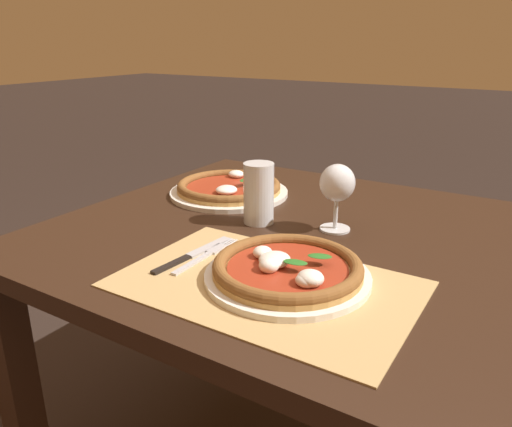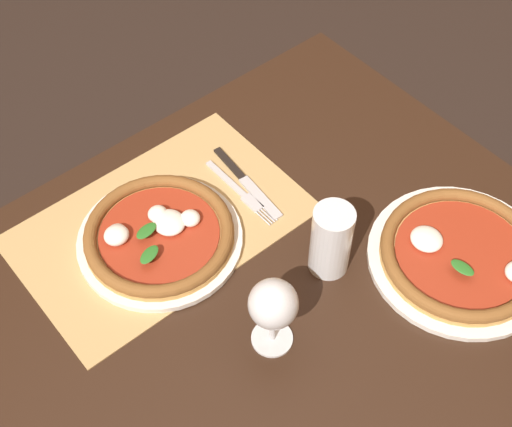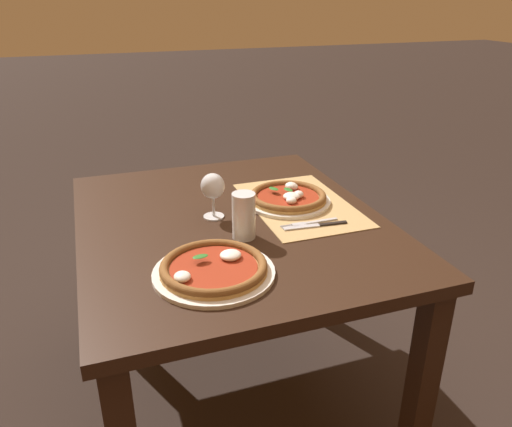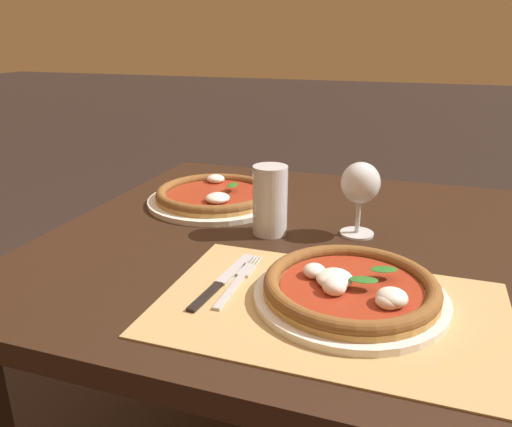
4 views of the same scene
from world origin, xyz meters
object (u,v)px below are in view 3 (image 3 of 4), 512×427
at_px(wine_glass, 213,188).
at_px(fork, 309,223).
at_px(pizza_near, 288,197).
at_px(knife, 315,226).
at_px(pizza_far, 214,269).
at_px(pint_glass, 243,217).

height_order(wine_glass, fork, wine_glass).
xyz_separation_m(pizza_near, knife, (-0.21, -0.01, -0.02)).
relative_size(pizza_near, pizza_far, 0.92).
bearing_deg(wine_glass, knife, -122.28).
bearing_deg(pint_glass, pizza_near, -48.98).
height_order(pizza_near, wine_glass, wine_glass).
bearing_deg(pizza_far, wine_glass, -14.73).
bearing_deg(pint_glass, knife, -91.91).
height_order(pizza_far, knife, pizza_far).
bearing_deg(fork, wine_glass, 60.40).
xyz_separation_m(wine_glass, knife, (-0.18, -0.29, -0.10)).
relative_size(pint_glass, fork, 0.72).
height_order(pizza_far, pint_glass, pint_glass).
relative_size(wine_glass, knife, 0.72).
relative_size(pizza_far, wine_glass, 2.13).
distance_m(pint_glass, fork, 0.24).
distance_m(pizza_near, wine_glass, 0.30).
height_order(fork, knife, knife).
xyz_separation_m(pizza_far, wine_glass, (0.36, -0.10, 0.09)).
bearing_deg(pint_glass, wine_glass, 15.56).
bearing_deg(pizza_near, wine_glass, 95.73).
distance_m(pizza_far, knife, 0.42).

